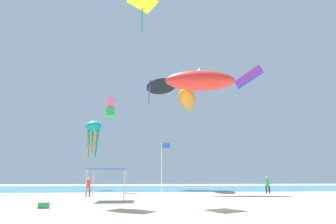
% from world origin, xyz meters
% --- Properties ---
extents(ground, '(110.00, 110.00, 0.10)m').
position_xyz_m(ground, '(0.00, 0.00, -0.05)').
color(ground, '#D1BA8C').
extents(ocean_strip, '(110.00, 25.65, 0.03)m').
position_xyz_m(ocean_strip, '(0.00, 29.14, 0.01)').
color(ocean_strip, teal).
rests_on(ocean_strip, ground).
extents(canopy_tent, '(2.62, 2.90, 2.26)m').
position_xyz_m(canopy_tent, '(-5.54, 4.26, 2.14)').
color(canopy_tent, '#B2B2B7').
rests_on(canopy_tent, ground).
extents(person_near_tent, '(0.42, 0.39, 1.66)m').
position_xyz_m(person_near_tent, '(-7.83, 9.39, 0.97)').
color(person_near_tent, brown).
rests_on(person_near_tent, ground).
extents(person_leftmost, '(0.47, 0.42, 1.76)m').
position_xyz_m(person_leftmost, '(10.35, 12.73, 1.03)').
color(person_leftmost, black).
rests_on(person_leftmost, ground).
extents(banner_flag, '(0.61, 0.06, 4.05)m').
position_xyz_m(banner_flag, '(-1.65, 2.62, 2.41)').
color(banner_flag, silver).
rests_on(banner_flag, ground).
extents(cooler_box, '(0.57, 0.37, 0.35)m').
position_xyz_m(cooler_box, '(-8.44, -0.42, 0.18)').
color(cooler_box, '#1E8C4C').
rests_on(cooler_box, ground).
extents(kite_inflatable_orange, '(4.46, 8.44, 3.21)m').
position_xyz_m(kite_inflatable_orange, '(2.91, 19.70, 12.11)').
color(kite_inflatable_orange, orange).
extents(kite_parafoil_purple, '(2.99, 3.27, 2.55)m').
position_xyz_m(kite_parafoil_purple, '(10.81, 17.09, 14.58)').
color(kite_parafoil_purple, purple).
extents(kite_delta_black, '(6.20, 6.22, 4.33)m').
position_xyz_m(kite_delta_black, '(-0.35, 24.08, 15.64)').
color(kite_delta_black, black).
extents(kite_diamond_yellow, '(2.60, 2.62, 2.95)m').
position_xyz_m(kite_diamond_yellow, '(-3.30, 2.69, 15.15)').
color(kite_diamond_yellow, yellow).
extents(kite_octopus_teal, '(3.02, 3.02, 5.05)m').
position_xyz_m(kite_octopus_teal, '(-9.94, 22.76, 8.41)').
color(kite_octopus_teal, teal).
extents(kite_box_pink, '(1.23, 1.31, 2.33)m').
position_xyz_m(kite_box_pink, '(-7.12, 17.41, 10.13)').
color(kite_box_pink, pink).
extents(kite_inflatable_red, '(8.06, 3.31, 2.97)m').
position_xyz_m(kite_inflatable_red, '(3.29, 12.56, 12.37)').
color(kite_inflatable_red, red).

